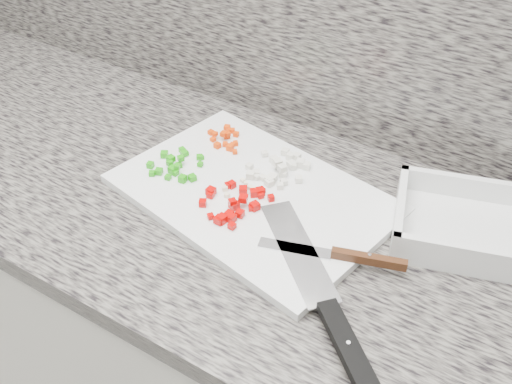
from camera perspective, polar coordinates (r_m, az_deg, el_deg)
cabinet at (r=1.39m, az=-1.17°, el=-16.09°), size 3.92×0.62×0.86m
countertop at (r=1.05m, az=-1.49°, el=-1.93°), size 3.96×0.64×0.04m
cutting_board at (r=1.04m, az=-0.36°, el=-0.24°), size 0.54×0.41×0.02m
carrot_pile at (r=1.17m, az=-3.02°, el=5.44°), size 0.09×0.08×0.02m
onion_pile at (r=1.08m, az=2.39°, el=2.34°), size 0.11×0.12×0.02m
green_pepper_pile at (r=1.10m, az=-8.03°, el=2.62°), size 0.11×0.10×0.02m
red_pepper_pile at (r=1.00m, az=-2.05°, el=-1.10°), size 0.12×0.12×0.02m
garlic_pile at (r=1.04m, az=-1.95°, el=0.50°), size 0.06×0.06×0.01m
chef_knife at (r=0.84m, az=7.25°, el=-11.60°), size 0.32×0.30×0.02m
paring_knife at (r=0.92m, az=9.34°, el=-6.36°), size 0.23×0.09×0.02m
tray at (r=1.03m, az=21.14°, el=-3.42°), size 0.31×0.26×0.06m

